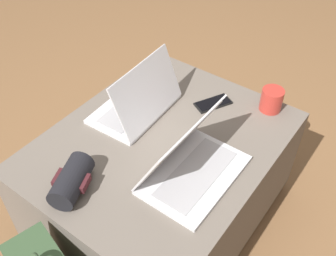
# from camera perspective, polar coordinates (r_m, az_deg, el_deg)

# --- Properties ---
(ground_plane) EXTENTS (14.00, 14.00, 0.00)m
(ground_plane) POSITION_cam_1_polar(r_m,az_deg,el_deg) (1.87, -0.79, -12.25)
(ground_plane) COLOR olive
(ottoman) EXTENTS (0.97, 0.79, 0.48)m
(ottoman) POSITION_cam_1_polar(r_m,az_deg,el_deg) (1.68, -0.87, -7.58)
(ottoman) COLOR #3D3832
(ottoman) RESTS_ON ground_plane
(laptop_near) EXTENTS (0.38, 0.25, 0.24)m
(laptop_near) POSITION_cam_1_polar(r_m,az_deg,el_deg) (1.35, 3.15, -5.20)
(laptop_near) COLOR silver
(laptop_near) RESTS_ON ottoman
(laptop_far) EXTENTS (0.37, 0.25, 0.24)m
(laptop_far) POSITION_cam_1_polar(r_m,az_deg,el_deg) (1.59, -4.30, 3.68)
(laptop_far) COLOR silver
(laptop_far) RESTS_ON ottoman
(cell_phone) EXTENTS (0.17, 0.13, 0.01)m
(cell_phone) POSITION_cam_1_polar(r_m,az_deg,el_deg) (1.67, 6.56, 3.59)
(cell_phone) COLOR black
(cell_phone) RESTS_ON ottoman
(wrist_brace) EXTENTS (0.21, 0.15, 0.09)m
(wrist_brace) POSITION_cam_1_polar(r_m,az_deg,el_deg) (1.35, -13.82, -7.43)
(wrist_brace) COLOR black
(wrist_brace) RESTS_ON ottoman
(coffee_mug) EXTENTS (0.13, 0.09, 0.10)m
(coffee_mug) POSITION_cam_1_polar(r_m,az_deg,el_deg) (1.66, 14.87, 4.06)
(coffee_mug) COLOR red
(coffee_mug) RESTS_ON ottoman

